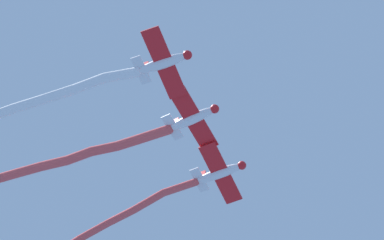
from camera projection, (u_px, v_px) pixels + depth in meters
airplane_lead at (164, 63)px, 73.76m from camera, size 7.48×5.67×1.85m
smoke_trail_lead at (29, 105)px, 77.08m from camera, size 6.20×22.84×3.21m
airplane_left_wing at (193, 118)px, 77.09m from camera, size 7.46×5.72×1.85m
smoke_trail_left_wing at (65, 159)px, 80.67m from camera, size 5.43×22.70×3.77m
airplane_right_wing at (220, 173)px, 79.92m from camera, size 7.49×5.70×1.85m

